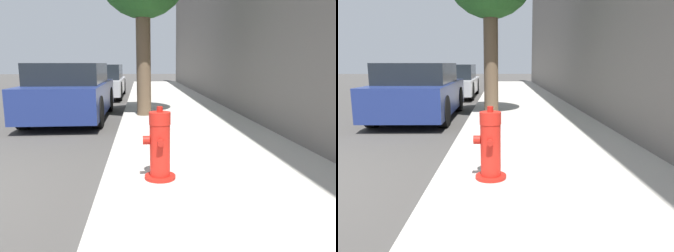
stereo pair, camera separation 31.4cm
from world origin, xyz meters
The scene contains 4 objects.
sidewalk_slab centered at (3.61, 0.00, 0.06)m, with size 2.92×40.00×0.11m.
fire_hydrant centered at (2.80, 0.37, 0.47)m, with size 0.36×0.35×0.81m.
parked_car_near centered at (0.91, 5.10, 0.68)m, with size 1.74×3.97×1.37m.
parked_car_mid centered at (1.04, 10.43, 0.64)m, with size 1.74×4.32×1.32m.
Camera 2 is at (2.92, -3.11, 1.37)m, focal length 35.00 mm.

